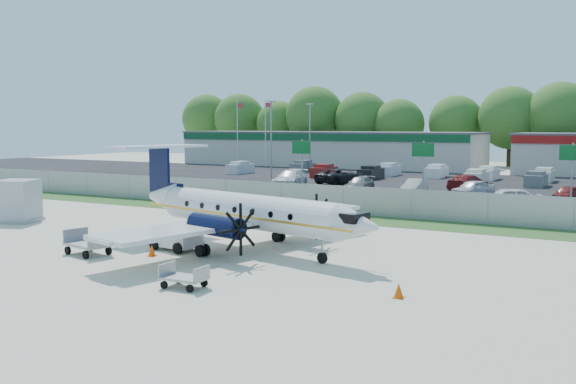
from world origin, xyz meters
The scene contains 32 objects.
ground centered at (0.00, 0.00, 0.00)m, with size 170.00×170.00×0.00m, color beige.
grass_verge centered at (0.00, 12.00, 0.01)m, with size 170.00×4.00×0.02m, color #2D561E.
access_road centered at (0.00, 19.00, 0.01)m, with size 170.00×8.00×0.02m, color black.
parking_lot centered at (0.00, 40.00, 0.01)m, with size 170.00×32.00×0.02m, color black.
perimeter_fence centered at (0.00, 14.00, 1.00)m, with size 120.00×0.06×1.99m.
building_west centered at (-24.00, 61.98, 2.63)m, with size 46.40×12.40×5.24m.
sign_left centered at (-8.00, 22.91, 3.61)m, with size 1.80×0.26×5.00m.
sign_mid centered at (3.00, 22.91, 3.61)m, with size 1.80×0.26×5.00m.
sign_right centered at (14.00, 22.91, 3.61)m, with size 1.80×0.26×5.00m.
flagpole_west centered at (-35.92, 55.00, 5.64)m, with size 1.06×0.12×10.00m.
flagpole_east centered at (-30.92, 55.00, 5.64)m, with size 1.06×0.12×10.00m.
light_pole_nw centered at (-20.00, 38.00, 5.23)m, with size 0.90×0.35×9.09m.
light_pole_sw centered at (-20.00, 48.00, 5.23)m, with size 0.90×0.35×9.09m.
tree_line centered at (0.00, 74.00, 0.00)m, with size 112.00×6.00×14.00m, color #315F1C, non-canonical shape.
aircraft centered at (0.87, -0.19, 1.97)m, with size 16.75×16.39×5.11m.
pushback_tug centered at (-1.89, -2.03, 0.61)m, with size 2.52×1.96×1.27m.
baggage_cart_near centered at (-4.95, -5.12, 0.55)m, with size 2.49×1.79×1.19m.
baggage_cart_far centered at (3.11, -7.91, 0.42)m, with size 1.77×1.11×0.91m.
service_container centered at (-17.07, 0.44, 1.27)m, with size 3.17×3.17×2.73m.
cone_nose centered at (10.86, -5.27, 0.26)m, with size 0.39×0.39×0.56m.
cone_port_wing centered at (-2.03, -3.85, 0.26)m, with size 0.39×0.39×0.55m.
cone_starboard_wing centered at (-6.00, 9.28, 0.23)m, with size 0.34×0.34×0.49m.
road_car_west centered at (-12.66, 17.93, 0.00)m, with size 1.65×4.11×1.40m, color black.
road_car_mid centered at (9.82, 21.37, 0.00)m, with size 2.03×5.05×1.72m, color silver.
parked_car_a centered at (-12.91, 29.69, 0.00)m, with size 2.38×5.86×1.70m, color silver.
parked_car_b centered at (-4.95, 28.90, 0.00)m, with size 1.91×4.71×1.37m, color #595B5E.
parked_car_c centered at (0.39, 29.14, 0.00)m, with size 1.45×4.15×1.37m, color beige.
parked_car_d centered at (5.60, 29.00, 0.00)m, with size 1.80×4.47×1.52m, color silver.
parked_car_e centered at (13.13, 29.75, 0.00)m, with size 1.55×3.86×1.32m, color maroon.
parked_car_f centered at (-9.55, 34.97, 0.00)m, with size 2.77×6.00×1.67m, color black.
parked_car_g centered at (3.92, 34.37, 0.00)m, with size 2.21×5.43×1.58m, color maroon.
far_parking_rows centered at (0.00, 45.00, 0.00)m, with size 56.00×10.00×1.60m, color gray, non-canonical shape.
Camera 1 is at (18.41, -27.22, 6.29)m, focal length 40.00 mm.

